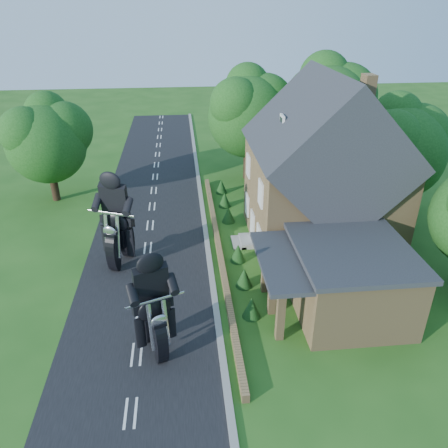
{
  "coord_description": "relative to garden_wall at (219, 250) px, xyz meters",
  "views": [
    {
      "loc": [
        2.31,
        -17.34,
        13.64
      ],
      "look_at": [
        4.42,
        3.36,
        2.8
      ],
      "focal_mm": 35.0,
      "sensor_mm": 36.0,
      "label": 1
    }
  ],
  "objects": [
    {
      "name": "ground",
      "position": [
        -4.3,
        -5.0,
        -0.2
      ],
      "size": [
        120.0,
        120.0,
        0.0
      ],
      "primitive_type": "plane",
      "color": "#235317",
      "rests_on": "ground"
    },
    {
      "name": "road",
      "position": [
        -4.3,
        -5.0,
        -0.19
      ],
      "size": [
        7.0,
        80.0,
        0.02
      ],
      "primitive_type": "cube",
      "color": "black",
      "rests_on": "ground"
    },
    {
      "name": "kerb",
      "position": [
        -0.65,
        -5.0,
        -0.14
      ],
      "size": [
        0.3,
        80.0,
        0.12
      ],
      "primitive_type": "cube",
      "color": "gray",
      "rests_on": "ground"
    },
    {
      "name": "garden_wall",
      "position": [
        0.0,
        0.0,
        0.0
      ],
      "size": [
        0.3,
        22.0,
        0.4
      ],
      "primitive_type": "cube",
      "color": "#93754A",
      "rests_on": "ground"
    },
    {
      "name": "house",
      "position": [
        6.19,
        1.0,
        4.14
      ],
      "size": [
        9.54,
        8.64,
        10.24
      ],
      "color": "#93754A",
      "rests_on": "ground"
    },
    {
      "name": "annex",
      "position": [
        5.57,
        -5.8,
        1.57
      ],
      "size": [
        7.05,
        5.94,
        3.44
      ],
      "color": "#93754A",
      "rests_on": "ground"
    },
    {
      "name": "tree_house_right",
      "position": [
        12.35,
        3.62,
        4.99
      ],
      "size": [
        6.51,
        6.0,
        8.4
      ],
      "color": "black",
      "rests_on": "ground"
    },
    {
      "name": "tree_behind_house",
      "position": [
        9.88,
        11.14,
        6.03
      ],
      "size": [
        7.81,
        7.2,
        10.08
      ],
      "color": "black",
      "rests_on": "ground"
    },
    {
      "name": "tree_behind_left",
      "position": [
        3.86,
        12.13,
        5.53
      ],
      "size": [
        6.94,
        6.4,
        9.16
      ],
      "color": "black",
      "rests_on": "ground"
    },
    {
      "name": "tree_far_road",
      "position": [
        -11.16,
        9.11,
        4.64
      ],
      "size": [
        6.08,
        5.6,
        7.84
      ],
      "color": "black",
      "rests_on": "ground"
    },
    {
      "name": "shrub_a",
      "position": [
        1.0,
        -6.0,
        0.35
      ],
      "size": [
        0.9,
        0.9,
        1.1
      ],
      "primitive_type": "cone",
      "color": "#113611",
      "rests_on": "ground"
    },
    {
      "name": "shrub_b",
      "position": [
        1.0,
        -3.5,
        0.35
      ],
      "size": [
        0.9,
        0.9,
        1.1
      ],
      "primitive_type": "cone",
      "color": "#113611",
      "rests_on": "ground"
    },
    {
      "name": "shrub_c",
      "position": [
        1.0,
        -1.0,
        0.35
      ],
      "size": [
        0.9,
        0.9,
        1.1
      ],
      "primitive_type": "cone",
      "color": "#113611",
      "rests_on": "ground"
    },
    {
      "name": "shrub_d",
      "position": [
        1.0,
        4.0,
        0.35
      ],
      "size": [
        0.9,
        0.9,
        1.1
      ],
      "primitive_type": "cone",
      "color": "#113611",
      "rests_on": "ground"
    },
    {
      "name": "shrub_e",
      "position": [
        1.0,
        6.5,
        0.35
      ],
      "size": [
        0.9,
        0.9,
        1.1
      ],
      "primitive_type": "cone",
      "color": "#113611",
      "rests_on": "ground"
    },
    {
      "name": "shrub_f",
      "position": [
        1.0,
        9.0,
        0.35
      ],
      "size": [
        0.9,
        0.9,
        1.1
      ],
      "primitive_type": "cone",
      "color": "#113611",
      "rests_on": "ground"
    },
    {
      "name": "motorcycle_lead",
      "position": [
        -3.43,
        -7.9,
        0.56
      ],
      "size": [
        0.95,
        1.67,
        1.51
      ],
      "primitive_type": null,
      "rotation": [
        0.0,
        0.0,
        3.5
      ],
      "color": "black",
      "rests_on": "ground"
    },
    {
      "name": "motorcycle_follow",
      "position": [
        -5.66,
        -0.59,
        0.65
      ],
      "size": [
        1.12,
        1.87,
        1.7
      ],
      "primitive_type": null,
      "rotation": [
        0.0,
        0.0,
        2.75
      ],
      "color": "black",
      "rests_on": "ground"
    }
  ]
}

